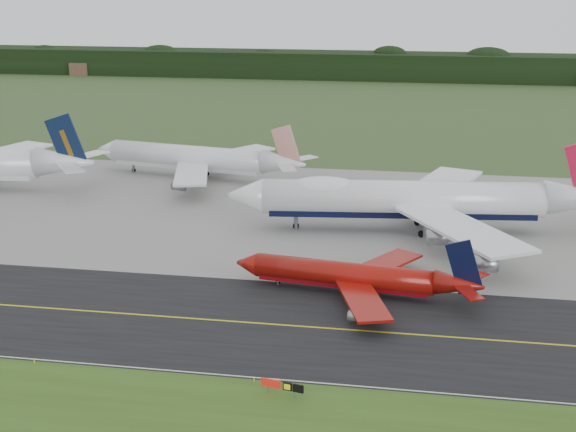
# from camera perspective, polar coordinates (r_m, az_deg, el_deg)

# --- Properties ---
(ground) EXTENTS (600.00, 600.00, 0.00)m
(ground) POSITION_cam_1_polar(r_m,az_deg,el_deg) (115.44, 1.21, -7.04)
(ground) COLOR #385226
(ground) RESTS_ON ground
(taxiway) EXTENTS (400.00, 32.00, 0.02)m
(taxiway) POSITION_cam_1_polar(r_m,az_deg,el_deg) (111.83, 0.90, -7.85)
(taxiway) COLOR black
(taxiway) RESTS_ON ground
(apron) EXTENTS (400.00, 78.00, 0.01)m
(apron) POSITION_cam_1_polar(r_m,az_deg,el_deg) (163.05, 3.88, 0.13)
(apron) COLOR gray
(apron) RESTS_ON ground
(taxiway_centreline) EXTENTS (400.00, 0.40, 0.00)m
(taxiway_centreline) POSITION_cam_1_polar(r_m,az_deg,el_deg) (111.82, 0.90, -7.84)
(taxiway_centreline) COLOR gold
(taxiway_centreline) RESTS_ON taxiway
(taxiway_edge_line) EXTENTS (400.00, 0.25, 0.00)m
(taxiway_edge_line) POSITION_cam_1_polar(r_m,az_deg,el_deg) (98.13, -0.53, -11.56)
(taxiway_edge_line) COLOR silver
(taxiway_edge_line) RESTS_ON taxiway
(horizon_treeline) EXTENTS (700.00, 25.00, 12.00)m
(horizon_treeline) POSITION_cam_1_polar(r_m,az_deg,el_deg) (380.80, 7.47, 10.43)
(horizon_treeline) COLOR black
(horizon_treeline) RESTS_ON ground
(jet_ba_747) EXTENTS (72.98, 60.07, 18.34)m
(jet_ba_747) POSITION_cam_1_polar(r_m,az_deg,el_deg) (152.25, 9.08, 1.18)
(jet_ba_747) COLOR white
(jet_ba_747) RESTS_ON ground
(jet_red_737) EXTENTS (38.37, 31.05, 10.36)m
(jet_red_737) POSITION_cam_1_polar(r_m,az_deg,el_deg) (121.99, 4.92, -4.30)
(jet_red_737) COLOR maroon
(jet_red_737) RESTS_ON ground
(jet_star_tail) EXTENTS (54.51, 45.00, 14.43)m
(jet_star_tail) POSITION_cam_1_polar(r_m,az_deg,el_deg) (191.76, -6.41, 4.07)
(jet_star_tail) COLOR white
(jet_star_tail) RESTS_ON ground
(taxiway_sign) EXTENTS (5.20, 1.31, 1.76)m
(taxiway_sign) POSITION_cam_1_polar(r_m,az_deg,el_deg) (94.34, -0.44, -11.96)
(taxiway_sign) COLOR slate
(taxiway_sign) RESTS_ON ground
(edge_marker_left) EXTENTS (0.16, 0.16, 0.50)m
(edge_marker_left) POSITION_cam_1_polar(r_m,az_deg,el_deg) (106.66, -17.59, -9.83)
(edge_marker_left) COLOR yellow
(edge_marker_left) RESTS_ON ground
(edge_marker_center) EXTENTS (0.16, 0.16, 0.50)m
(edge_marker_center) POSITION_cam_1_polar(r_m,az_deg,el_deg) (97.69, -2.43, -11.56)
(edge_marker_center) COLOR yellow
(edge_marker_center) RESTS_ON ground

